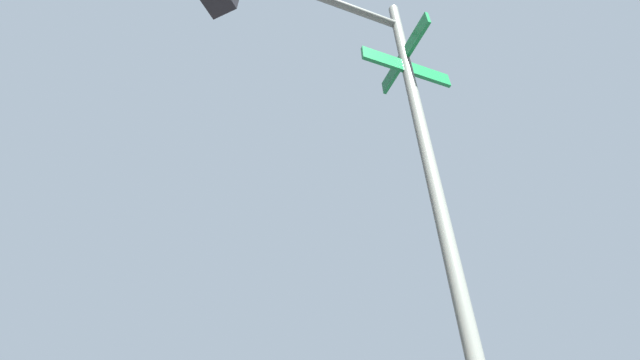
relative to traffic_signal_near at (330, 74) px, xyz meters
name	(u,v)px	position (x,y,z in m)	size (l,w,h in m)	color
traffic_signal_near	(330,74)	(0.00, 0.00, 0.00)	(2.12, 2.06, 6.27)	#474C47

